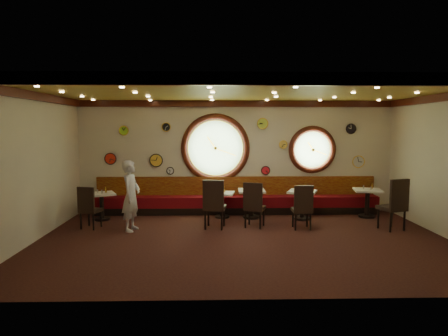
# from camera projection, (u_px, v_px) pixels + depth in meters

# --- Properties ---
(floor) EXTENTS (9.00, 6.00, 0.00)m
(floor) POSITION_uv_depth(u_px,v_px,m) (244.00, 240.00, 8.69)
(floor) COLOR black
(floor) RESTS_ON ground
(ceiling) EXTENTS (9.00, 6.00, 0.02)m
(ceiling) POSITION_uv_depth(u_px,v_px,m) (244.00, 91.00, 8.36)
(ceiling) COLOR gold
(ceiling) RESTS_ON wall_back
(wall_back) EXTENTS (9.00, 0.02, 3.20)m
(wall_back) POSITION_uv_depth(u_px,v_px,m) (236.00, 157.00, 11.51)
(wall_back) COLOR beige
(wall_back) RESTS_ON floor
(wall_front) EXTENTS (9.00, 0.02, 3.20)m
(wall_front) POSITION_uv_depth(u_px,v_px,m) (260.00, 189.00, 5.54)
(wall_front) COLOR beige
(wall_front) RESTS_ON floor
(wall_left) EXTENTS (0.02, 6.00, 3.20)m
(wall_left) POSITION_uv_depth(u_px,v_px,m) (31.00, 168.00, 8.41)
(wall_left) COLOR beige
(wall_left) RESTS_ON floor
(molding_back) EXTENTS (9.00, 0.10, 0.18)m
(molding_back) POSITION_uv_depth(u_px,v_px,m) (236.00, 104.00, 11.30)
(molding_back) COLOR #3C130B
(molding_back) RESTS_ON wall_back
(molding_front) EXTENTS (9.00, 0.10, 0.18)m
(molding_front) POSITION_uv_depth(u_px,v_px,m) (261.00, 79.00, 5.43)
(molding_front) COLOR #3C130B
(molding_front) RESTS_ON wall_back
(molding_left) EXTENTS (0.10, 6.00, 0.18)m
(molding_left) POSITION_uv_depth(u_px,v_px,m) (30.00, 95.00, 8.26)
(molding_left) COLOR #3C130B
(molding_left) RESTS_ON wall_back
(banquette_base) EXTENTS (8.00, 0.55, 0.20)m
(banquette_base) POSITION_uv_depth(u_px,v_px,m) (237.00, 210.00, 11.38)
(banquette_base) COLOR black
(banquette_base) RESTS_ON floor
(banquette_seat) EXTENTS (8.00, 0.55, 0.30)m
(banquette_seat) POSITION_uv_depth(u_px,v_px,m) (237.00, 201.00, 11.36)
(banquette_seat) COLOR #5A070F
(banquette_seat) RESTS_ON banquette_base
(banquette_back) EXTENTS (8.00, 0.10, 0.55)m
(banquette_back) POSITION_uv_depth(u_px,v_px,m) (236.00, 186.00, 11.53)
(banquette_back) COLOR #630F07
(banquette_back) RESTS_ON wall_back
(porthole_left_glass) EXTENTS (1.66, 0.02, 1.66)m
(porthole_left_glass) POSITION_uv_depth(u_px,v_px,m) (215.00, 148.00, 11.46)
(porthole_left_glass) COLOR #7DA865
(porthole_left_glass) RESTS_ON wall_back
(porthole_left_frame) EXTENTS (1.98, 0.18, 1.98)m
(porthole_left_frame) POSITION_uv_depth(u_px,v_px,m) (215.00, 148.00, 11.45)
(porthole_left_frame) COLOR #3C130B
(porthole_left_frame) RESTS_ON wall_back
(porthole_left_ring) EXTENTS (1.61, 0.03, 1.61)m
(porthole_left_ring) POSITION_uv_depth(u_px,v_px,m) (215.00, 148.00, 11.42)
(porthole_left_ring) COLOR gold
(porthole_left_ring) RESTS_ON wall_back
(porthole_right_glass) EXTENTS (1.10, 0.02, 1.10)m
(porthole_right_glass) POSITION_uv_depth(u_px,v_px,m) (312.00, 150.00, 11.53)
(porthole_right_glass) COLOR #7DA865
(porthole_right_glass) RESTS_ON wall_back
(porthole_right_frame) EXTENTS (1.38, 0.18, 1.38)m
(porthole_right_frame) POSITION_uv_depth(u_px,v_px,m) (312.00, 150.00, 11.52)
(porthole_right_frame) COLOR #3C130B
(porthole_right_frame) RESTS_ON wall_back
(porthole_right_ring) EXTENTS (1.09, 0.03, 1.09)m
(porthole_right_ring) POSITION_uv_depth(u_px,v_px,m) (313.00, 150.00, 11.49)
(porthole_right_ring) COLOR gold
(porthole_right_ring) RESTS_ON wall_back
(wall_clock_0) EXTENTS (0.24, 0.03, 0.24)m
(wall_clock_0) POSITION_uv_depth(u_px,v_px,m) (166.00, 127.00, 11.33)
(wall_clock_0) COLOR black
(wall_clock_0) RESTS_ON wall_back
(wall_clock_1) EXTENTS (0.32, 0.03, 0.32)m
(wall_clock_1) POSITION_uv_depth(u_px,v_px,m) (110.00, 159.00, 11.38)
(wall_clock_1) COLOR red
(wall_clock_1) RESTS_ON wall_back
(wall_clock_2) EXTENTS (0.28, 0.03, 0.28)m
(wall_clock_2) POSITION_uv_depth(u_px,v_px,m) (351.00, 129.00, 11.47)
(wall_clock_2) COLOR black
(wall_clock_2) RESTS_ON wall_back
(wall_clock_3) EXTENTS (0.22, 0.03, 0.22)m
(wall_clock_3) POSITION_uv_depth(u_px,v_px,m) (283.00, 145.00, 11.46)
(wall_clock_3) COLOR gold
(wall_clock_3) RESTS_ON wall_back
(wall_clock_4) EXTENTS (0.36, 0.03, 0.36)m
(wall_clock_4) POSITION_uv_depth(u_px,v_px,m) (156.00, 160.00, 11.42)
(wall_clock_4) COLOR yellow
(wall_clock_4) RESTS_ON wall_back
(wall_clock_5) EXTENTS (0.34, 0.03, 0.34)m
(wall_clock_5) POSITION_uv_depth(u_px,v_px,m) (358.00, 162.00, 11.57)
(wall_clock_5) COLOR silver
(wall_clock_5) RESTS_ON wall_back
(wall_clock_6) EXTENTS (0.24, 0.03, 0.24)m
(wall_clock_6) POSITION_uv_depth(u_px,v_px,m) (266.00, 170.00, 11.53)
(wall_clock_6) COLOR red
(wall_clock_6) RESTS_ON wall_back
(wall_clock_7) EXTENTS (0.26, 0.03, 0.26)m
(wall_clock_7) POSITION_uv_depth(u_px,v_px,m) (124.00, 131.00, 11.31)
(wall_clock_7) COLOR #8DD32A
(wall_clock_7) RESTS_ON wall_back
(wall_clock_8) EXTENTS (0.20, 0.03, 0.20)m
(wall_clock_8) POSITION_uv_depth(u_px,v_px,m) (170.00, 171.00, 11.46)
(wall_clock_8) COLOR silver
(wall_clock_8) RESTS_ON wall_back
(wall_clock_9) EXTENTS (0.30, 0.03, 0.30)m
(wall_clock_9) POSITION_uv_depth(u_px,v_px,m) (263.00, 124.00, 11.39)
(wall_clock_9) COLOR #B9D442
(wall_clock_9) RESTS_ON wall_back
(table_a) EXTENTS (0.87, 0.87, 0.72)m
(table_a) POSITION_uv_depth(u_px,v_px,m) (102.00, 203.00, 10.53)
(table_a) COLOR black
(table_a) RESTS_ON floor
(table_b) EXTENTS (0.72, 0.72, 0.69)m
(table_b) POSITION_uv_depth(u_px,v_px,m) (222.00, 202.00, 10.80)
(table_b) COLOR black
(table_b) RESTS_ON floor
(table_c) EXTENTS (0.72, 0.72, 0.78)m
(table_c) POSITION_uv_depth(u_px,v_px,m) (252.00, 200.00, 10.74)
(table_c) COLOR black
(table_c) RESTS_ON floor
(table_d) EXTENTS (0.91, 0.91, 0.77)m
(table_d) POSITION_uv_depth(u_px,v_px,m) (302.00, 201.00, 10.59)
(table_d) COLOR black
(table_d) RESTS_ON floor
(table_e) EXTENTS (0.82, 0.82, 0.77)m
(table_e) POSITION_uv_depth(u_px,v_px,m) (367.00, 200.00, 10.84)
(table_e) COLOR black
(table_e) RESTS_ON floor
(chair_a) EXTENTS (0.53, 0.53, 0.64)m
(chair_a) POSITION_uv_depth(u_px,v_px,m) (88.00, 205.00, 9.58)
(chair_a) COLOR black
(chair_a) RESTS_ON floor
(chair_b) EXTENTS (0.58, 0.58, 0.75)m
(chair_b) POSITION_uv_depth(u_px,v_px,m) (214.00, 201.00, 9.56)
(chair_b) COLOR black
(chair_b) RESTS_ON floor
(chair_c) EXTENTS (0.60, 0.60, 0.69)m
(chair_c) POSITION_uv_depth(u_px,v_px,m) (254.00, 202.00, 9.68)
(chair_c) COLOR black
(chair_c) RESTS_ON floor
(chair_d) EXTENTS (0.46, 0.46, 0.67)m
(chair_d) POSITION_uv_depth(u_px,v_px,m) (303.00, 204.00, 9.52)
(chair_d) COLOR black
(chair_d) RESTS_ON floor
(chair_e) EXTENTS (0.66, 0.66, 0.77)m
(chair_e) POSITION_uv_depth(u_px,v_px,m) (395.00, 201.00, 9.42)
(chair_e) COLOR black
(chair_e) RESTS_ON floor
(condiment_a_salt) EXTENTS (0.03, 0.03, 0.10)m
(condiment_a_salt) POSITION_uv_depth(u_px,v_px,m) (98.00, 191.00, 10.54)
(condiment_a_salt) COLOR silver
(condiment_a_salt) RESTS_ON table_a
(condiment_b_salt) EXTENTS (0.03, 0.03, 0.09)m
(condiment_b_salt) POSITION_uv_depth(u_px,v_px,m) (219.00, 190.00, 10.85)
(condiment_b_salt) COLOR silver
(condiment_b_salt) RESTS_ON table_b
(condiment_c_salt) EXTENTS (0.04, 0.04, 0.10)m
(condiment_c_salt) POSITION_uv_depth(u_px,v_px,m) (249.00, 188.00, 10.74)
(condiment_c_salt) COLOR silver
(condiment_c_salt) RESTS_ON table_c
(condiment_d_salt) EXTENTS (0.04, 0.04, 0.11)m
(condiment_d_salt) POSITION_uv_depth(u_px,v_px,m) (301.00, 188.00, 10.62)
(condiment_d_salt) COLOR silver
(condiment_d_salt) RESTS_ON table_d
(condiment_a_pepper) EXTENTS (0.04, 0.04, 0.10)m
(condiment_a_pepper) POSITION_uv_depth(u_px,v_px,m) (102.00, 192.00, 10.42)
(condiment_a_pepper) COLOR #BABABF
(condiment_a_pepper) RESTS_ON table_a
(condiment_b_pepper) EXTENTS (0.04, 0.04, 0.11)m
(condiment_b_pepper) POSITION_uv_depth(u_px,v_px,m) (223.00, 191.00, 10.71)
(condiment_b_pepper) COLOR silver
(condiment_b_pepper) RESTS_ON table_b
(condiment_c_pepper) EXTENTS (0.04, 0.04, 0.11)m
(condiment_c_pepper) POSITION_uv_depth(u_px,v_px,m) (253.00, 188.00, 10.62)
(condiment_c_pepper) COLOR silver
(condiment_c_pepper) RESTS_ON table_c
(condiment_d_pepper) EXTENTS (0.04, 0.04, 0.11)m
(condiment_d_pepper) POSITION_uv_depth(u_px,v_px,m) (304.00, 189.00, 10.53)
(condiment_d_pepper) COLOR silver
(condiment_d_pepper) RESTS_ON table_d
(condiment_a_bottle) EXTENTS (0.05, 0.05, 0.15)m
(condiment_a_bottle) POSITION_uv_depth(u_px,v_px,m) (106.00, 190.00, 10.56)
(condiment_a_bottle) COLOR gold
(condiment_a_bottle) RESTS_ON table_a
(condiment_b_bottle) EXTENTS (0.05, 0.05, 0.16)m
(condiment_b_bottle) POSITION_uv_depth(u_px,v_px,m) (224.00, 189.00, 10.84)
(condiment_b_bottle) COLOR gold
(condiment_b_bottle) RESTS_ON table_b
(condiment_c_bottle) EXTENTS (0.06, 0.06, 0.18)m
(condiment_c_bottle) POSITION_uv_depth(u_px,v_px,m) (257.00, 186.00, 10.76)
(condiment_c_bottle) COLOR gold
(condiment_c_bottle) RESTS_ON table_c
(condiment_d_bottle) EXTENTS (0.04, 0.04, 0.14)m
(condiment_d_bottle) POSITION_uv_depth(u_px,v_px,m) (305.00, 187.00, 10.66)
(condiment_d_bottle) COLOR gold
(condiment_d_bottle) RESTS_ON table_d
(condiment_e_salt) EXTENTS (0.04, 0.04, 0.10)m
(condiment_e_salt) POSITION_uv_depth(u_px,v_px,m) (364.00, 187.00, 10.89)
(condiment_e_salt) COLOR silver
(condiment_e_salt) RESTS_ON table_e
(condiment_e_pepper) EXTENTS (0.03, 0.03, 0.09)m
(condiment_e_pepper) POSITION_uv_depth(u_px,v_px,m) (371.00, 188.00, 10.74)
(condiment_e_pepper) COLOR silver
(condiment_e_pepper) RESTS_ON table_e
(condiment_e_bottle) EXTENTS (0.05, 0.05, 0.16)m
(condiment_e_bottle) POSITION_uv_depth(u_px,v_px,m) (372.00, 186.00, 10.86)
(condiment_e_bottle) COLOR gold
(condiment_e_bottle) RESTS_ON table_e
(waiter) EXTENTS (0.50, 0.67, 1.68)m
(waiter) POSITION_uv_depth(u_px,v_px,m) (131.00, 196.00, 9.41)
(waiter) COLOR silver
(waiter) RESTS_ON floor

